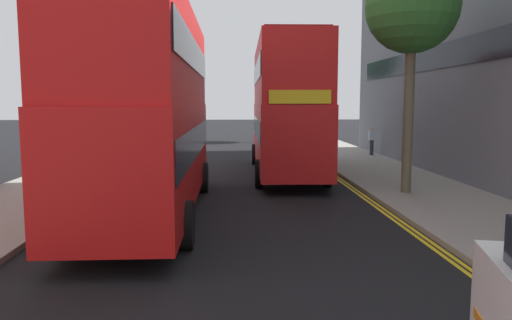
{
  "coord_description": "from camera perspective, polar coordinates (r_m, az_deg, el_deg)",
  "views": [
    {
      "loc": [
        -0.06,
        -0.15,
        3.11
      ],
      "look_at": [
        0.5,
        11.0,
        1.8
      ],
      "focal_mm": 34.45,
      "sensor_mm": 36.0,
      "label": 1
    }
  ],
  "objects": [
    {
      "name": "double_decker_bus_away",
      "position": [
        13.81,
        -12.23,
        6.21
      ],
      "size": [
        2.81,
        10.81,
        5.64
      ],
      "color": "red",
      "rests_on": "ground"
    },
    {
      "name": "sidewalk_left",
      "position": [
        17.65,
        -24.28,
        -3.83
      ],
      "size": [
        4.0,
        80.0,
        0.14
      ],
      "primitive_type": "cube",
      "color": "gray",
      "rests_on": "ground"
    },
    {
      "name": "sidewalk_right",
      "position": [
        17.7,
        18.97,
        -3.57
      ],
      "size": [
        4.0,
        80.0,
        0.14
      ],
      "primitive_type": "cube",
      "color": "gray",
      "rests_on": "ground"
    },
    {
      "name": "double_decker_bus_oncoming",
      "position": [
        21.26,
        3.47,
        6.46
      ],
      "size": [
        3.0,
        10.87,
        5.64
      ],
      "color": "red",
      "rests_on": "ground"
    },
    {
      "name": "kerb_line_inner",
      "position": [
        15.11,
        13.78,
        -5.36
      ],
      "size": [
        0.1,
        56.0,
        0.01
      ],
      "primitive_type": "cube",
      "color": "yellow",
      "rests_on": "ground"
    },
    {
      "name": "pedestrian_far",
      "position": [
        28.61,
        13.29,
        2.25
      ],
      "size": [
        0.34,
        0.22,
        1.62
      ],
      "color": "#2D2D38",
      "rests_on": "sidewalk_right"
    },
    {
      "name": "street_tree_near",
      "position": [
        17.13,
        17.68,
        16.4
      ],
      "size": [
        2.98,
        2.98,
        7.51
      ],
      "color": "#6B6047",
      "rests_on": "sidewalk_right"
    },
    {
      "name": "street_tree_mid",
      "position": [
        39.41,
        5.25,
        11.47
      ],
      "size": [
        3.23,
        3.23,
        7.96
      ],
      "color": "#6B6047",
      "rests_on": "sidewalk_right"
    },
    {
      "name": "kerb_line_outer",
      "position": [
        15.16,
        14.36,
        -5.34
      ],
      "size": [
        0.1,
        56.0,
        0.01
      ],
      "primitive_type": "cube",
      "color": "yellow",
      "rests_on": "ground"
    }
  ]
}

